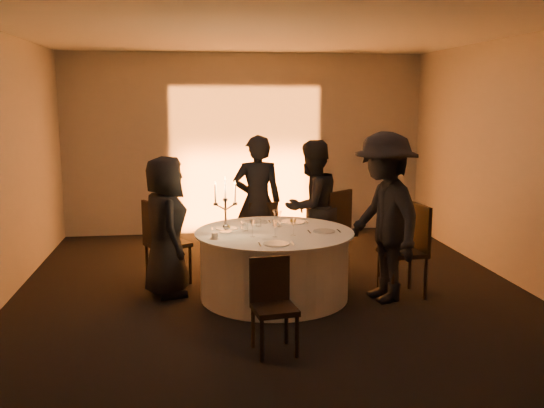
{
  "coord_description": "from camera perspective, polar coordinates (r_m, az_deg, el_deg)",
  "views": [
    {
      "loc": [
        -0.92,
        -6.62,
        2.25
      ],
      "look_at": [
        0.0,
        0.2,
        1.05
      ],
      "focal_mm": 40.0,
      "sensor_mm": 36.0,
      "label": 1
    }
  ],
  "objects": [
    {
      "name": "plate_front",
      "position": [
        6.24,
        0.39,
        -3.77
      ],
      "size": [
        0.36,
        0.27,
        0.01
      ],
      "color": "white",
      "rests_on": "banquet_table"
    },
    {
      "name": "tumbler_b",
      "position": [
        6.88,
        -2.53,
        -2.16
      ],
      "size": [
        0.07,
        0.07,
        0.09
      ],
      "primitive_type": "cylinder",
      "color": "silver",
      "rests_on": "banquet_table"
    },
    {
      "name": "wall_front",
      "position": [
        3.34,
        8.55,
        -3.17
      ],
      "size": [
        7.0,
        0.0,
        7.0
      ],
      "primitive_type": "plane",
      "rotation": [
        -1.57,
        0.0,
        0.0
      ],
      "color": "#B4AEA7",
      "rests_on": "floor"
    },
    {
      "name": "wine_glass_a",
      "position": [
        6.61,
        2.02,
        -1.84
      ],
      "size": [
        0.07,
        0.07,
        0.19
      ],
      "color": "silver",
      "rests_on": "banquet_table"
    },
    {
      "name": "floor",
      "position": [
        7.06,
        0.22,
        -8.71
      ],
      "size": [
        7.0,
        7.0,
        0.0
      ],
      "primitive_type": "plane",
      "color": "black",
      "rests_on": "ground"
    },
    {
      "name": "wine_glass_e",
      "position": [
        7.13,
        0.25,
        -0.97
      ],
      "size": [
        0.07,
        0.07,
        0.19
      ],
      "color": "silver",
      "rests_on": "banquet_table"
    },
    {
      "name": "wine_glass_b",
      "position": [
        6.55,
        -1.85,
        -1.94
      ],
      "size": [
        0.07,
        0.07,
        0.19
      ],
      "color": "silver",
      "rests_on": "banquet_table"
    },
    {
      "name": "plate_right",
      "position": [
        6.85,
        4.92,
        -2.57
      ],
      "size": [
        0.36,
        0.25,
        0.01
      ],
      "color": "white",
      "rests_on": "banquet_table"
    },
    {
      "name": "chair_right",
      "position": [
        7.14,
        12.85,
        -3.72
      ],
      "size": [
        0.51,
        0.51,
        1.06
      ],
      "rotation": [
        0.0,
        0.0,
        -1.47
      ],
      "color": "black",
      "rests_on": "floor"
    },
    {
      "name": "chair_left",
      "position": [
        7.47,
        -10.39,
        -3.14
      ],
      "size": [
        0.62,
        0.62,
        1.04
      ],
      "rotation": [
        0.0,
        0.0,
        2.09
      ],
      "color": "black",
      "rests_on": "floor"
    },
    {
      "name": "chair_front",
      "position": [
        5.49,
        0.04,
        -8.98
      ],
      "size": [
        0.42,
        0.42,
        0.85
      ],
      "rotation": [
        0.0,
        0.0,
        0.14
      ],
      "color": "black",
      "rests_on": "floor"
    },
    {
      "name": "guest_right",
      "position": [
        6.85,
        10.51,
        -1.24
      ],
      "size": [
        0.94,
        1.34,
        1.9
      ],
      "primitive_type": "imported",
      "rotation": [
        0.0,
        0.0,
        -1.37
      ],
      "color": "black",
      "rests_on": "floor"
    },
    {
      "name": "chair_back_right",
      "position": [
        8.04,
        5.69,
        -1.94
      ],
      "size": [
        0.66,
        0.66,
        1.07
      ],
      "rotation": [
        0.0,
        0.0,
        -2.48
      ],
      "color": "black",
      "rests_on": "floor"
    },
    {
      "name": "tumbler_a",
      "position": [
        7.1,
        -1.28,
        -1.78
      ],
      "size": [
        0.07,
        0.07,
        0.09
      ],
      "primitive_type": "cylinder",
      "color": "silver",
      "rests_on": "banquet_table"
    },
    {
      "name": "wall_right",
      "position": [
        7.74,
        22.86,
        3.55
      ],
      "size": [
        0.0,
        7.0,
        7.0
      ],
      "primitive_type": "plane",
      "rotation": [
        1.57,
        0.0,
        -1.57
      ],
      "color": "#B4AEA7",
      "rests_on": "floor"
    },
    {
      "name": "uplighter_fixture",
      "position": [
        10.11,
        -2.28,
        -2.7
      ],
      "size": [
        0.25,
        0.12,
        0.1
      ],
      "primitive_type": "cube",
      "color": "black",
      "rests_on": "floor"
    },
    {
      "name": "coffee_cup",
      "position": [
        6.52,
        -5.41,
        -3.01
      ],
      "size": [
        0.11,
        0.11,
        0.07
      ],
      "color": "white",
      "rests_on": "banquet_table"
    },
    {
      "name": "guest_left",
      "position": [
        7.03,
        -9.98,
        -2.1
      ],
      "size": [
        0.66,
        0.88,
        1.62
      ],
      "primitive_type": "imported",
      "rotation": [
        0.0,
        0.0,
        1.77
      ],
      "color": "black",
      "rests_on": "floor"
    },
    {
      "name": "wine_glass_c",
      "position": [
        6.54,
        0.28,
        -1.96
      ],
      "size": [
        0.07,
        0.07,
        0.19
      ],
      "color": "silver",
      "rests_on": "banquet_table"
    },
    {
      "name": "plate_back_right",
      "position": [
        7.33,
        1.99,
        -1.64
      ],
      "size": [
        0.35,
        0.29,
        0.08
      ],
      "color": "white",
      "rests_on": "banquet_table"
    },
    {
      "name": "wall_back",
      "position": [
        10.19,
        -2.5,
        5.65
      ],
      "size": [
        7.0,
        0.0,
        7.0
      ],
      "primitive_type": "plane",
      "rotation": [
        1.57,
        0.0,
        0.0
      ],
      "color": "#B4AEA7",
      "rests_on": "floor"
    },
    {
      "name": "candelabra",
      "position": [
        6.74,
        -4.4,
        -0.9
      ],
      "size": [
        0.27,
        0.13,
        0.64
      ],
      "color": "white",
      "rests_on": "banquet_table"
    },
    {
      "name": "plate_back_left",
      "position": [
        7.34,
        -1.55,
        -1.7
      ],
      "size": [
        0.36,
        0.29,
        0.01
      ],
      "color": "white",
      "rests_on": "banquet_table"
    },
    {
      "name": "plate_left",
      "position": [
        6.99,
        -4.26,
        -2.21
      ],
      "size": [
        0.36,
        0.26,
        0.08
      ],
      "color": "white",
      "rests_on": "banquet_table"
    },
    {
      "name": "ceiling",
      "position": [
        6.73,
        0.24,
        16.28
      ],
      "size": [
        7.0,
        7.0,
        0.0
      ],
      "primitive_type": "plane",
      "rotation": [
        3.14,
        0.0,
        0.0
      ],
      "color": "white",
      "rests_on": "wall_back"
    },
    {
      "name": "guest_back_right",
      "position": [
        7.87,
        3.76,
        -0.27
      ],
      "size": [
        1.06,
        1.01,
        1.73
      ],
      "primitive_type": "imported",
      "rotation": [
        0.0,
        0.0,
        -2.57
      ],
      "color": "black",
      "rests_on": "floor"
    },
    {
      "name": "wine_glass_d",
      "position": [
        7.08,
        0.71,
        -1.05
      ],
      "size": [
        0.07,
        0.07,
        0.19
      ],
      "color": "silver",
      "rests_on": "banquet_table"
    },
    {
      "name": "guest_back_left",
      "position": [
        8.09,
        -1.39,
        0.21
      ],
      "size": [
        0.67,
        0.45,
        1.78
      ],
      "primitive_type": "imported",
      "rotation": [
        0.0,
        0.0,
        3.1
      ],
      "color": "black",
      "rests_on": "floor"
    },
    {
      "name": "chair_back_left",
      "position": [
        8.2,
        -0.91,
        -2.43
      ],
      "size": [
        0.4,
        0.4,
        0.9
      ],
      "rotation": [
        0.0,
        0.0,
        -3.13
      ],
      "color": "black",
      "rests_on": "floor"
    },
    {
      "name": "banquet_table",
      "position": [
        6.94,
        0.22,
        -5.7
      ],
      "size": [
        1.8,
        1.8,
        0.77
      ],
      "color": "black",
      "rests_on": "floor"
    }
  ]
}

